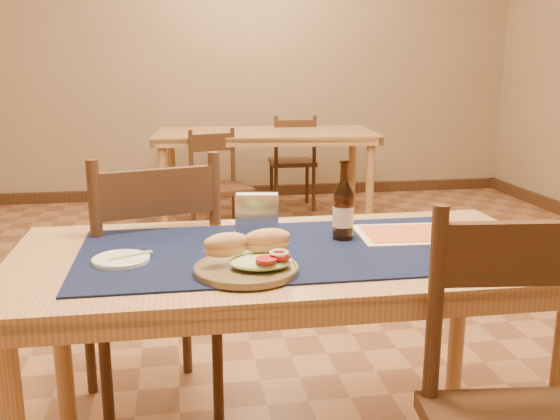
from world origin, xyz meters
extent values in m
cube|color=#9B6A44|center=(0.00, 0.00, -0.01)|extent=(6.00, 7.00, 0.02)
cube|color=#9D8965|center=(0.00, 3.51, 1.40)|extent=(6.00, 0.02, 2.80)
cylinder|color=tan|center=(0.72, -1.12, 0.35)|extent=(0.06, 0.06, 0.71)
cylinder|color=tan|center=(-0.72, -0.48, 0.35)|extent=(0.06, 0.06, 0.71)
cylinder|color=tan|center=(0.72, -0.48, 0.35)|extent=(0.06, 0.06, 0.71)
cube|color=tan|center=(0.00, -0.80, 0.73)|extent=(1.60, 0.80, 0.04)
cube|color=#0F193A|center=(0.00, -0.80, 0.75)|extent=(1.20, 0.60, 0.01)
cube|color=#3F2716|center=(0.00, 3.47, 0.05)|extent=(6.00, 0.06, 0.10)
cylinder|color=tan|center=(-0.42, 2.16, 0.35)|extent=(0.07, 0.07, 0.71)
cylinder|color=tan|center=(1.16, 2.03, 0.35)|extent=(0.07, 0.07, 0.71)
cylinder|color=tan|center=(-0.36, 2.87, 0.35)|extent=(0.07, 0.07, 0.71)
cylinder|color=tan|center=(1.22, 2.74, 0.35)|extent=(0.07, 0.07, 0.71)
cube|color=tan|center=(0.40, 2.45, 0.73)|extent=(1.81, 1.01, 0.04)
cylinder|color=#3F2716|center=(-0.30, -0.07, 0.25)|extent=(0.04, 0.04, 0.49)
cylinder|color=#3F2716|center=(-0.68, -0.17, 0.25)|extent=(0.04, 0.04, 0.49)
cylinder|color=#3F2716|center=(-0.19, -0.45, 0.25)|extent=(0.04, 0.04, 0.49)
cylinder|color=#3F2716|center=(-0.57, -0.56, 0.25)|extent=(0.04, 0.04, 0.49)
cube|color=#3F2716|center=(-0.43, -0.31, 0.49)|extent=(0.57, 0.57, 0.04)
cube|color=#3F2716|center=(-0.38, -0.51, 0.88)|extent=(0.39, 0.14, 0.15)
cylinder|color=#3F2716|center=(-0.19, -0.46, 0.75)|extent=(0.04, 0.04, 0.51)
cylinder|color=#3F2716|center=(-0.57, -0.57, 0.75)|extent=(0.04, 0.04, 0.51)
cube|color=#3F2716|center=(0.47, -1.27, 0.86)|extent=(0.39, 0.07, 0.15)
cylinder|color=#3F2716|center=(0.28, -1.25, 0.73)|extent=(0.04, 0.04, 0.50)
cylinder|color=#3F2716|center=(-0.11, 1.66, 0.20)|extent=(0.03, 0.03, 0.41)
cylinder|color=#3F2716|center=(0.20, 1.75, 0.20)|extent=(0.03, 0.03, 0.41)
cylinder|color=#3F2716|center=(-0.21, 1.97, 0.20)|extent=(0.03, 0.03, 0.41)
cylinder|color=#3F2716|center=(0.11, 2.06, 0.20)|extent=(0.03, 0.03, 0.41)
cube|color=#3F2716|center=(0.00, 1.86, 0.41)|extent=(0.47, 0.47, 0.04)
cube|color=#3F2716|center=(-0.05, 2.03, 0.72)|extent=(0.32, 0.12, 0.13)
cylinder|color=#3F2716|center=(-0.21, 1.98, 0.61)|extent=(0.03, 0.03, 0.41)
cylinder|color=#3F2716|center=(0.10, 2.07, 0.61)|extent=(0.03, 0.03, 0.41)
cylinder|color=#3F2716|center=(0.88, 3.07, 0.21)|extent=(0.03, 0.03, 0.42)
cylinder|color=#3F2716|center=(0.55, 3.08, 0.21)|extent=(0.03, 0.03, 0.42)
cylinder|color=#3F2716|center=(0.87, 2.73, 0.21)|extent=(0.03, 0.03, 0.42)
cylinder|color=#3F2716|center=(0.54, 2.74, 0.21)|extent=(0.03, 0.03, 0.42)
cube|color=#3F2716|center=(0.71, 2.90, 0.42)|extent=(0.40, 0.40, 0.04)
cube|color=#3F2716|center=(0.70, 2.73, 0.74)|extent=(0.34, 0.04, 0.13)
cylinder|color=#3F2716|center=(0.87, 2.72, 0.63)|extent=(0.03, 0.03, 0.43)
cylinder|color=#3F2716|center=(0.54, 2.73, 0.63)|extent=(0.03, 0.03, 0.43)
cylinder|color=brown|center=(-0.14, -0.99, 0.76)|extent=(0.28, 0.28, 0.02)
torus|color=brown|center=(-0.14, -0.99, 0.77)|extent=(0.28, 0.28, 0.01)
ellipsoid|color=#BDDF99|center=(-0.10, -1.00, 0.79)|extent=(0.17, 0.13, 0.03)
ellipsoid|color=tan|center=(-0.19, -0.97, 0.83)|extent=(0.13, 0.08, 0.07)
ellipsoid|color=tan|center=(-0.08, -0.96, 0.83)|extent=(0.13, 0.06, 0.07)
cylinder|color=#AD1718|center=(-0.09, -1.05, 0.81)|extent=(0.06, 0.06, 0.01)
cylinder|color=#AD1718|center=(-0.05, -1.03, 0.81)|extent=(0.05, 0.05, 0.01)
torus|color=beige|center=(-0.06, -1.03, 0.82)|extent=(0.05, 0.05, 0.01)
cylinder|color=silver|center=(-0.47, -0.85, 0.76)|extent=(0.16, 0.16, 0.01)
torus|color=silver|center=(-0.47, -0.85, 0.77)|extent=(0.16, 0.16, 0.01)
cube|color=#7BBA66|center=(-0.46, -0.84, 0.77)|extent=(0.09, 0.05, 0.00)
cube|color=#7BBA66|center=(-0.40, -0.81, 0.77)|extent=(0.04, 0.03, 0.00)
cylinder|color=#45230C|center=(0.19, -0.72, 0.83)|extent=(0.06, 0.06, 0.14)
cone|color=#45230C|center=(0.19, -0.72, 0.92)|extent=(0.06, 0.06, 0.04)
cylinder|color=#45230C|center=(0.19, -0.72, 0.97)|extent=(0.03, 0.03, 0.06)
cylinder|color=#45230C|center=(0.19, -0.72, 1.00)|extent=(0.03, 0.03, 0.01)
cylinder|color=beige|center=(0.19, -0.72, 0.83)|extent=(0.07, 0.07, 0.06)
cube|color=silver|center=(-0.06, -0.62, 0.76)|extent=(0.15, 0.07, 0.00)
cube|color=silver|center=(-0.07, -0.64, 0.82)|extent=(0.14, 0.02, 0.13)
cube|color=silver|center=(-0.06, -0.60, 0.82)|extent=(0.14, 0.02, 0.13)
cube|color=white|center=(-0.06, -0.62, 0.82)|extent=(0.14, 0.05, 0.12)
cube|color=#3A74BB|center=(-0.06, -0.64, 0.83)|extent=(0.09, 0.02, 0.04)
cube|color=#FDEBBF|center=(0.42, -0.72, 0.76)|extent=(0.36, 0.27, 0.00)
cube|color=#CF6535|center=(0.42, -0.72, 0.76)|extent=(0.31, 0.22, 0.00)
camera|label=1|loc=(-0.31, -2.54, 1.29)|focal=40.00mm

